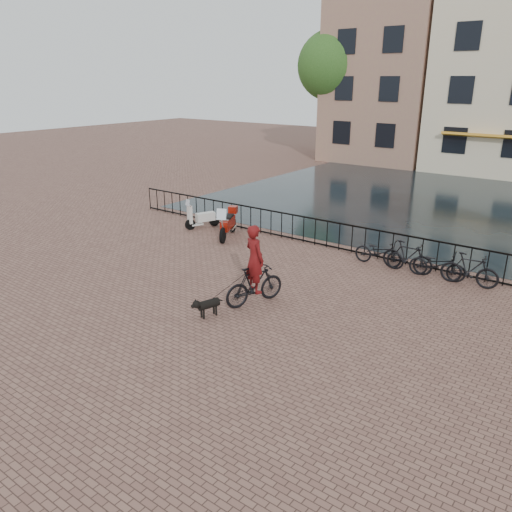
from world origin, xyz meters
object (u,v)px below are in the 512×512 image
Objects in this scene: scooter at (202,213)px; motorcycle at (228,220)px; dog at (209,306)px; cyclist at (255,270)px.

motorcycle is at bearing 9.68° from scooter.
dog is 0.60× the size of scooter.
cyclist is 7.72m from scooter.
cyclist reaches higher than scooter.
cyclist is 6.17m from motorcycle.
motorcycle is at bearing -23.96° from cyclist.
motorcycle is (-4.48, 4.23, -0.31)m from cyclist.
scooter is at bearing 143.04° from motorcycle.
motorcycle is 1.35× the size of scooter.
dog is (-0.48, -1.35, -0.72)m from cyclist.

